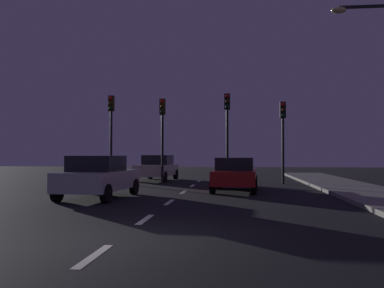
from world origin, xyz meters
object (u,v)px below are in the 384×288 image
traffic_signal_far_left (111,122)px  traffic_signal_far_right (283,126)px  car_oncoming_far (157,168)px  traffic_signal_center_right (227,121)px  car_stopped_ahead (235,174)px  traffic_signal_center_left (162,124)px  street_lamp_right (379,80)px  car_adjacent_lane (98,177)px

traffic_signal_far_left → traffic_signal_far_right: bearing=-0.0°
traffic_signal_far_left → car_oncoming_far: bearing=47.6°
traffic_signal_center_right → car_stopped_ahead: traffic_signal_center_right is taller
traffic_signal_center_left → car_stopped_ahead: 6.84m
traffic_signal_far_left → street_lamp_right: street_lamp_right is taller
traffic_signal_center_right → traffic_signal_far_right: 3.07m
traffic_signal_far_right → car_stopped_ahead: size_ratio=1.13×
traffic_signal_far_right → car_adjacent_lane: (-7.66, -8.26, -2.39)m
traffic_signal_far_left → traffic_signal_center_left: size_ratio=1.05×
traffic_signal_center_left → car_adjacent_lane: traffic_signal_center_left is taller
traffic_signal_center_left → traffic_signal_center_right: traffic_signal_center_right is taller
traffic_signal_center_right → car_adjacent_lane: 9.84m
traffic_signal_far_right → car_adjacent_lane: size_ratio=1.05×
car_oncoming_far → street_lamp_right: bearing=-44.4°
traffic_signal_center_left → car_adjacent_lane: (-0.95, -8.26, -2.56)m
car_oncoming_far → traffic_signal_far_right: bearing=-18.1°
traffic_signal_far_left → car_stopped_ahead: 9.00m
car_adjacent_lane → car_oncoming_far: size_ratio=1.00×
car_adjacent_lane → car_oncoming_far: car_oncoming_far is taller
car_stopped_ahead → car_adjacent_lane: (-5.05, -3.45, 0.04)m
traffic_signal_far_left → traffic_signal_center_right: 6.64m
traffic_signal_center_left → car_stopped_ahead: bearing=-49.5°
car_adjacent_lane → traffic_signal_center_left: bearing=83.5°
traffic_signal_center_right → street_lamp_right: bearing=-52.7°
traffic_signal_center_left → car_adjacent_lane: size_ratio=1.12×
traffic_signal_center_right → car_stopped_ahead: (0.44, -4.81, -2.76)m
car_stopped_ahead → street_lamp_right: size_ratio=0.56×
traffic_signal_far_left → car_stopped_ahead: traffic_signal_far_left is taller
traffic_signal_far_right → car_stopped_ahead: traffic_signal_far_right is taller
traffic_signal_far_left → car_oncoming_far: size_ratio=1.16×
traffic_signal_center_right → traffic_signal_far_right: (3.05, -0.00, -0.32)m
traffic_signal_center_right → street_lamp_right: street_lamp_right is taller
traffic_signal_far_left → car_adjacent_lane: size_ratio=1.17×
traffic_signal_far_right → street_lamp_right: size_ratio=0.63×
traffic_signal_center_left → car_adjacent_lane: bearing=-96.5°
street_lamp_right → traffic_signal_far_left: bearing=148.8°
traffic_signal_far_right → street_lamp_right: 8.01m
traffic_signal_far_right → car_oncoming_far: traffic_signal_far_right is taller
car_stopped_ahead → car_oncoming_far: bearing=123.8°
car_stopped_ahead → traffic_signal_center_left: bearing=130.5°
car_oncoming_far → street_lamp_right: 14.61m
traffic_signal_far_right → car_stopped_ahead: (-2.61, -4.81, -2.43)m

